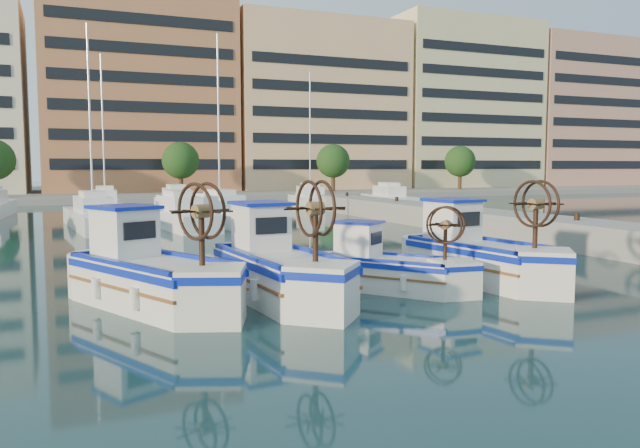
{
  "coord_description": "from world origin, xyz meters",
  "views": [
    {
      "loc": [
        -7.67,
        -14.84,
        3.54
      ],
      "look_at": [
        0.71,
        5.62,
        1.5
      ],
      "focal_mm": 35.0,
      "sensor_mm": 36.0,
      "label": 1
    }
  ],
  "objects": [
    {
      "name": "fishing_boat_c",
      "position": [
        0.81,
        0.78,
        0.68
      ],
      "size": [
        3.63,
        3.97,
        2.48
      ],
      "rotation": [
        0.0,
        0.0,
        0.67
      ],
      "color": "white",
      "rests_on": "ground"
    },
    {
      "name": "fishing_boat_d",
      "position": [
        4.04,
        0.91,
        0.88
      ],
      "size": [
        2.71,
        5.22,
        3.18
      ],
      "rotation": [
        0.0,
        0.0,
        0.13
      ],
      "color": "white",
      "rests_on": "ground"
    },
    {
      "name": "waterfront",
      "position": [
        9.23,
        65.04,
        11.1
      ],
      "size": [
        180.0,
        40.0,
        25.6
      ],
      "color": "gray",
      "rests_on": "ground"
    },
    {
      "name": "ground",
      "position": [
        0.0,
        0.0,
        0.0
      ],
      "size": [
        300.0,
        300.0,
        0.0
      ],
      "primitive_type": "plane",
      "color": "#193D43",
      "rests_on": "ground"
    },
    {
      "name": "quay",
      "position": [
        13.0,
        8.0,
        0.6
      ],
      "size": [
        3.0,
        60.0,
        1.2
      ],
      "primitive_type": "cube",
      "color": "gray",
      "rests_on": "ground"
    },
    {
      "name": "fishing_boat_a",
      "position": [
        -5.75,
        1.15,
        0.88
      ],
      "size": [
        3.94,
        5.31,
        3.2
      ],
      "rotation": [
        0.0,
        0.0,
        0.43
      ],
      "color": "white",
      "rests_on": "ground"
    },
    {
      "name": "yacht_marina",
      "position": [
        -2.92,
        27.86,
        0.53
      ],
      "size": [
        40.42,
        22.81,
        11.5
      ],
      "color": "white",
      "rests_on": "ground"
    },
    {
      "name": "fishing_boat_b",
      "position": [
        -2.46,
        0.85,
        0.89
      ],
      "size": [
        2.54,
        5.28,
        3.24
      ],
      "rotation": [
        0.0,
        0.0,
        0.09
      ],
      "color": "white",
      "rests_on": "ground"
    }
  ]
}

